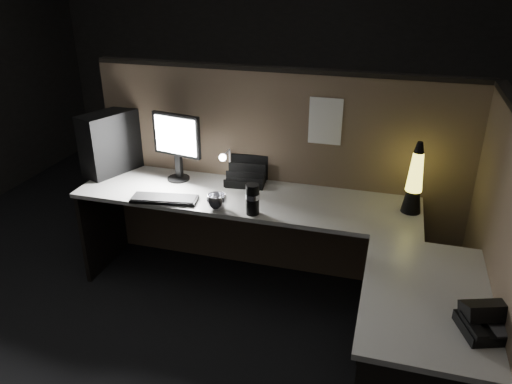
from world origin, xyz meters
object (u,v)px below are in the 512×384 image
(monitor, at_px, (177,140))
(lava_lamp, at_px, (414,184))
(keyboard, at_px, (165,199))
(desk_phone, at_px, (488,320))
(pc_tower, at_px, (110,143))

(monitor, relative_size, lava_lamp, 1.05)
(keyboard, distance_m, desk_phone, 2.03)
(pc_tower, bearing_deg, desk_phone, -3.15)
(monitor, height_order, lava_lamp, monitor)
(desk_phone, bearing_deg, monitor, 129.89)
(monitor, distance_m, keyboard, 0.46)
(desk_phone, bearing_deg, pc_tower, 135.67)
(monitor, height_order, keyboard, monitor)
(pc_tower, xyz_separation_m, lava_lamp, (2.14, -0.07, -0.03))
(keyboard, relative_size, desk_phone, 1.57)
(monitor, bearing_deg, desk_phone, -19.84)
(keyboard, bearing_deg, lava_lamp, 1.37)
(monitor, relative_size, keyboard, 1.11)
(keyboard, xyz_separation_m, lava_lamp, (1.56, 0.28, 0.18))
(pc_tower, relative_size, lava_lamp, 0.98)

